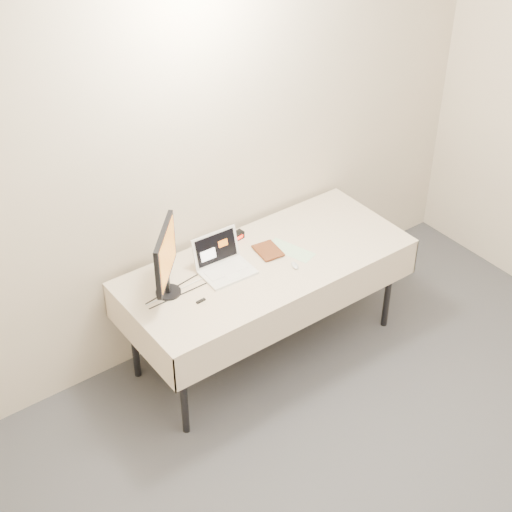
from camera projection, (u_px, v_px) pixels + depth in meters
back_wall at (223, 146)px, 4.82m from camera, size 4.00×0.10×2.70m
table at (266, 269)px, 4.92m from camera, size 1.86×0.81×0.74m
laptop at (223, 262)px, 4.78m from camera, size 0.32×0.29×0.21m
monitor at (165, 257)px, 4.47m from camera, size 0.31×0.34×0.45m
book at (258, 243)px, 4.87m from camera, size 0.14×0.04×0.19m
alarm_clock at (236, 237)px, 5.05m from camera, size 0.12×0.07×0.05m
clicker at (295, 265)px, 4.83m from camera, size 0.06×0.09×0.02m
paper_form at (290, 250)px, 4.98m from camera, size 0.21×0.34×0.00m
usb_dongle at (201, 301)px, 4.56m from camera, size 0.06×0.02×0.01m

